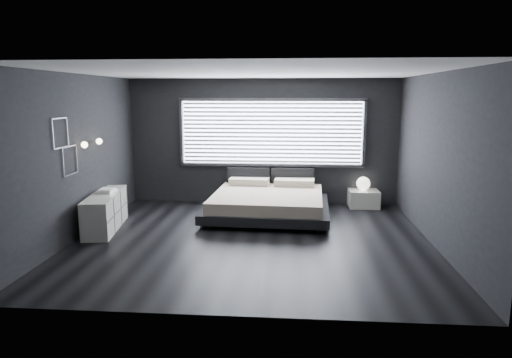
{
  "coord_description": "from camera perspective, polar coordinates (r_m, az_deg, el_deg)",
  "views": [
    {
      "loc": [
        0.66,
        -7.45,
        2.44
      ],
      "look_at": [
        0.0,
        0.85,
        0.9
      ],
      "focal_mm": 32.0,
      "sensor_mm": 36.0,
      "label": 1
    }
  ],
  "objects": [
    {
      "name": "headboard",
      "position": [
        10.28,
        1.82,
        -0.01
      ],
      "size": [
        1.96,
        0.16,
        0.52
      ],
      "color": "black",
      "rests_on": "ground"
    },
    {
      "name": "wall_art_lower",
      "position": [
        8.1,
        -22.2,
        2.17
      ],
      "size": [
        0.01,
        0.48,
        0.48
      ],
      "color": "#47474C",
      "rests_on": "ground"
    },
    {
      "name": "book_stack",
      "position": [
        8.89,
        -18.17,
        -1.38
      ],
      "size": [
        0.28,
        0.37,
        0.07
      ],
      "color": "white",
      "rests_on": "dresser"
    },
    {
      "name": "orb_lamp",
      "position": [
        10.28,
        13.26,
        -0.55
      ],
      "size": [
        0.3,
        0.3,
        0.3
      ],
      "primitive_type": "sphere",
      "color": "white",
      "rests_on": "nightstand"
    },
    {
      "name": "window",
      "position": [
        10.19,
        1.95,
        5.8
      ],
      "size": [
        4.14,
        0.09,
        1.52
      ],
      "color": "white",
      "rests_on": "ground"
    },
    {
      "name": "room",
      "position": [
        7.56,
        -0.51,
        2.56
      ],
      "size": [
        6.04,
        6.0,
        2.8
      ],
      "color": "black",
      "rests_on": "ground"
    },
    {
      "name": "nightstand",
      "position": [
        10.33,
        13.28,
        -2.4
      ],
      "size": [
        0.66,
        0.55,
        0.38
      ],
      "primitive_type": "cube",
      "rotation": [
        0.0,
        0.0,
        0.02
      ],
      "color": "silver",
      "rests_on": "ground"
    },
    {
      "name": "dresser",
      "position": [
        8.85,
        -18.27,
        -3.86
      ],
      "size": [
        0.7,
        1.7,
        0.66
      ],
      "color": "silver",
      "rests_on": "ground"
    },
    {
      "name": "sconce_near",
      "position": [
        8.34,
        -20.67,
        4.02
      ],
      "size": [
        0.18,
        0.11,
        0.11
      ],
      "color": "silver",
      "rests_on": "ground"
    },
    {
      "name": "sconce_far",
      "position": [
        8.89,
        -19.04,
        4.48
      ],
      "size": [
        0.18,
        0.11,
        0.11
      ],
      "color": "silver",
      "rests_on": "ground"
    },
    {
      "name": "bed",
      "position": [
        9.31,
        1.52,
        -2.86
      ],
      "size": [
        2.54,
        2.43,
        0.63
      ],
      "color": "black",
      "rests_on": "ground"
    },
    {
      "name": "wall_art_upper",
      "position": [
        7.83,
        -23.26,
        5.3
      ],
      "size": [
        0.01,
        0.48,
        0.48
      ],
      "color": "#47474C",
      "rests_on": "ground"
    }
  ]
}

